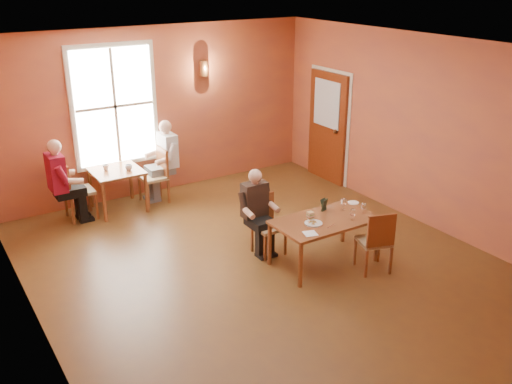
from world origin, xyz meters
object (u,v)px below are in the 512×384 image
chair_diner_main (269,226)px  diner_maroon (76,179)px  diner_main (270,216)px  chair_diner_maroon (79,190)px  second_table (118,190)px  main_table (324,241)px  chair_diner_white (153,176)px  diner_white (154,165)px  chair_empty (374,240)px

chair_diner_main → diner_maroon: diner_maroon is taller
diner_main → diner_maroon: size_ratio=0.87×
diner_main → chair_diner_maroon: bearing=-54.9°
diner_main → second_table: diner_main is taller
main_table → diner_maroon: (-2.47, 3.38, 0.36)m
main_table → second_table: (-1.79, 3.38, 0.02)m
chair_diner_main → chair_diner_white: (-0.64, 2.73, 0.05)m
diner_main → diner_maroon: 3.39m
chair_diner_maroon → diner_maroon: 0.20m
second_table → diner_white: bearing=0.0°
diner_white → diner_maroon: 1.36m
main_table → diner_main: diner_main is taller
diner_white → diner_maroon: bearing=90.0°
chair_empty → second_table: (-2.24, 3.90, -0.10)m
chair_diner_white → diner_white: size_ratio=0.70×
diner_maroon → chair_diner_white: bearing=90.0°
chair_diner_main → chair_diner_maroon: size_ratio=0.88×
main_table → chair_empty: size_ratio=1.57×
chair_empty → second_table: chair_empty is taller
chair_diner_maroon → main_table: bearing=35.8°
main_table → second_table: 3.82m
chair_diner_maroon → diner_main: bearing=35.1°
diner_main → diner_maroon: (-1.97, 2.76, 0.09)m
chair_diner_main → diner_main: bearing=90.0°
diner_white → main_table: bearing=-161.8°
chair_diner_main → chair_diner_white: 2.80m
chair_empty → chair_diner_main: bearing=146.3°
second_table → chair_empty: bearing=-60.2°
main_table → chair_diner_main: (-0.50, 0.65, 0.10)m
chair_empty → second_table: size_ratio=1.12×
second_table → chair_diner_main: bearing=-64.7°
diner_maroon → chair_diner_main: bearing=35.8°
chair_diner_main → diner_main: size_ratio=0.73×
chair_diner_main → second_table: size_ratio=1.08×
main_table → chair_diner_white: chair_diner_white is taller
chair_empty → chair_diner_maroon: 4.85m
main_table → diner_maroon: 4.20m
main_table → chair_empty: chair_empty is taller
main_table → chair_diner_white: bearing=108.6°
chair_diner_main → diner_main: diner_main is taller
main_table → second_table: size_ratio=1.76×
chair_empty → second_table: 4.50m
main_table → second_table: bearing=117.9°
chair_diner_white → second_table: bearing=90.0°
chair_diner_white → chair_diner_maroon: (-1.30, 0.00, 0.01)m
chair_empty → main_table: bearing=147.9°
chair_diner_main → second_table: chair_diner_main is taller
diner_white → second_table: bearing=90.0°
diner_main → diner_maroon: bearing=-54.5°
chair_diner_main → diner_maroon: size_ratio=0.63×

